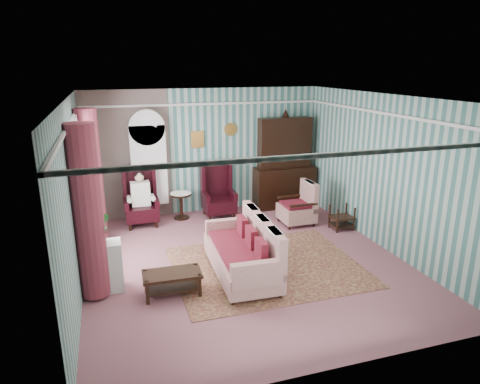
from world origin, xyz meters
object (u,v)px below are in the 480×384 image
object	(u,v)px
dresser_hutch	(285,160)
sofa	(241,249)
bookcase	(149,171)
seated_woman	(141,199)
round_side_table	(181,206)
floral_armchair	(297,204)
wingback_left	(141,198)
plant_stand	(104,267)
nest_table	(342,217)
coffee_table	(172,283)
wingback_right	(219,191)

from	to	relation	value
dresser_hutch	sofa	size ratio (longest dim) A/B	1.18
bookcase	seated_woman	distance (m)	0.70
seated_woman	round_side_table	size ratio (longest dim) A/B	1.97
sofa	floral_armchair	xyz separation A→B (m)	(1.91, 1.95, -0.01)
wingback_left	plant_stand	size ratio (longest dim) A/B	1.56
floral_armchair	nest_table	bearing A→B (deg)	-128.21
bookcase	coffee_table	bearing A→B (deg)	-91.14
wingback_right	seated_woman	distance (m)	1.75
wingback_left	round_side_table	world-z (taller)	wingback_left
wingback_right	round_side_table	xyz separation A→B (m)	(-0.85, 0.15, -0.33)
dresser_hutch	plant_stand	size ratio (longest dim) A/B	2.95
bookcase	plant_stand	size ratio (longest dim) A/B	2.80
seated_woman	plant_stand	xyz separation A→B (m)	(-0.80, -2.75, -0.19)
bookcase	floral_armchair	xyz separation A→B (m)	(3.03, -1.34, -0.65)
bookcase	nest_table	size ratio (longest dim) A/B	4.15
dresser_hutch	nest_table	size ratio (longest dim) A/B	4.37
bookcase	sofa	xyz separation A→B (m)	(1.13, -3.29, -0.65)
dresser_hutch	floral_armchair	world-z (taller)	dresser_hutch
dresser_hutch	wingback_left	xyz separation A→B (m)	(-3.50, -0.27, -0.55)
wingback_left	floral_armchair	size ratio (longest dim) A/B	1.34
plant_stand	sofa	xyz separation A→B (m)	(2.18, -0.15, 0.07)
wingback_right	floral_armchair	world-z (taller)	wingback_right
floral_armchair	coffee_table	world-z (taller)	floral_armchair
round_side_table	nest_table	size ratio (longest dim) A/B	1.11
wingback_right	coffee_table	world-z (taller)	wingback_right
bookcase	sofa	bearing A→B (deg)	-71.04
wingback_left	coffee_table	distance (m)	3.23
floral_armchair	wingback_left	bearing A→B (deg)	73.03
dresser_hutch	floral_armchair	size ratio (longest dim) A/B	2.53
plant_stand	nest_table	bearing A→B (deg)	13.84
plant_stand	coffee_table	bearing A→B (deg)	-24.59
wingback_right	bookcase	bearing A→B (deg)	165.43
seated_woman	floral_armchair	size ratio (longest dim) A/B	1.27
nest_table	plant_stand	bearing A→B (deg)	-166.16
sofa	wingback_right	bearing A→B (deg)	-5.40
nest_table	bookcase	bearing A→B (deg)	153.08
wingback_left	wingback_right	world-z (taller)	same
seated_woman	coffee_table	bearing A→B (deg)	-86.80
sofa	round_side_table	bearing A→B (deg)	10.84
nest_table	floral_armchair	world-z (taller)	floral_armchair
round_side_table	plant_stand	bearing A→B (deg)	-120.38
floral_armchair	round_side_table	bearing A→B (deg)	64.39
wingback_left	sofa	bearing A→B (deg)	-64.54
round_side_table	nest_table	world-z (taller)	round_side_table
wingback_right	nest_table	xyz separation A→B (m)	(2.32, -1.55, -0.35)
bookcase	nest_table	bearing A→B (deg)	-26.92
dresser_hutch	sofa	distance (m)	3.88
round_side_table	seated_woman	bearing A→B (deg)	-170.54
wingback_right	coffee_table	bearing A→B (deg)	-116.17
dresser_hutch	wingback_right	bearing A→B (deg)	-171.23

